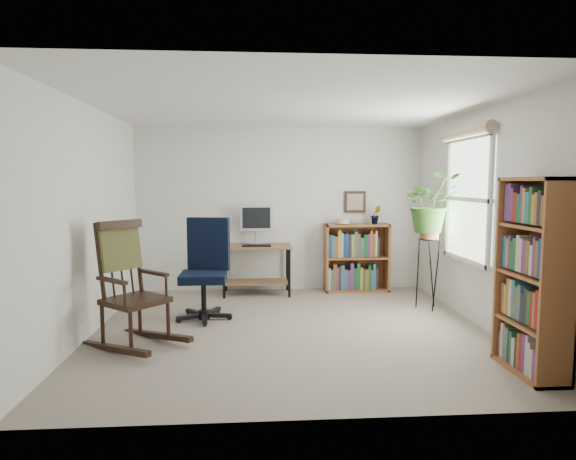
{
  "coord_description": "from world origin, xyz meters",
  "views": [
    {
      "loc": [
        -0.38,
        -5.08,
        1.6
      ],
      "look_at": [
        0.0,
        0.4,
        1.05
      ],
      "focal_mm": 30.0,
      "sensor_mm": 36.0,
      "label": 1
    }
  ],
  "objects": [
    {
      "name": "floor",
      "position": [
        0.0,
        0.0,
        0.0
      ],
      "size": [
        4.2,
        4.0,
        0.0
      ],
      "primitive_type": "cube",
      "color": "gray",
      "rests_on": "ground"
    },
    {
      "name": "ceiling",
      "position": [
        0.0,
        0.0,
        2.4
      ],
      "size": [
        4.2,
        4.0,
        0.0
      ],
      "primitive_type": "cube",
      "color": "silver",
      "rests_on": "ground"
    },
    {
      "name": "wall_back",
      "position": [
        0.0,
        2.0,
        1.2
      ],
      "size": [
        4.2,
        0.0,
        2.4
      ],
      "primitive_type": "cube",
      "color": "silver",
      "rests_on": "ground"
    },
    {
      "name": "wall_front",
      "position": [
        0.0,
        -2.0,
        1.2
      ],
      "size": [
        4.2,
        0.0,
        2.4
      ],
      "primitive_type": "cube",
      "color": "silver",
      "rests_on": "ground"
    },
    {
      "name": "wall_left",
      "position": [
        -2.1,
        0.0,
        1.2
      ],
      "size": [
        0.0,
        4.0,
        2.4
      ],
      "primitive_type": "cube",
      "color": "silver",
      "rests_on": "ground"
    },
    {
      "name": "wall_right",
      "position": [
        2.1,
        0.0,
        1.2
      ],
      "size": [
        0.0,
        4.0,
        2.4
      ],
      "primitive_type": "cube",
      "color": "silver",
      "rests_on": "ground"
    },
    {
      "name": "window",
      "position": [
        2.06,
        0.3,
        1.4
      ],
      "size": [
        0.12,
        1.2,
        1.5
      ],
      "primitive_type": null,
      "color": "silver",
      "rests_on": "wall_right"
    },
    {
      "name": "desk",
      "position": [
        -0.36,
        1.7,
        0.35
      ],
      "size": [
        0.98,
        0.54,
        0.71
      ],
      "primitive_type": null,
      "color": "brown",
      "rests_on": "floor"
    },
    {
      "name": "monitor",
      "position": [
        -0.36,
        1.84,
        0.99
      ],
      "size": [
        0.46,
        0.16,
        0.56
      ],
      "primitive_type": null,
      "color": "silver",
      "rests_on": "desk"
    },
    {
      "name": "keyboard",
      "position": [
        -0.36,
        1.58,
        0.72
      ],
      "size": [
        0.4,
        0.15,
        0.02
      ],
      "primitive_type": "cube",
      "color": "black",
      "rests_on": "desk"
    },
    {
      "name": "office_chair",
      "position": [
        -0.98,
        0.47,
        0.6
      ],
      "size": [
        0.76,
        0.76,
        1.2
      ],
      "primitive_type": null,
      "rotation": [
        0.0,
        0.0,
        -0.18
      ],
      "color": "black",
      "rests_on": "floor"
    },
    {
      "name": "rocking_chair",
      "position": [
        -1.54,
        -0.42,
        0.62
      ],
      "size": [
        1.24,
        1.19,
        1.25
      ],
      "primitive_type": null,
      "rotation": [
        0.0,
        0.0,
        0.86
      ],
      "color": "black",
      "rests_on": "floor"
    },
    {
      "name": "low_bookshelf",
      "position": [
        1.11,
        1.82,
        0.49
      ],
      "size": [
        0.94,
        0.31,
        0.99
      ],
      "primitive_type": null,
      "color": "#965831",
      "rests_on": "floor"
    },
    {
      "name": "tall_bookshelf",
      "position": [
        1.92,
        -1.31,
        0.82
      ],
      "size": [
        0.31,
        0.72,
        1.64
      ],
      "primitive_type": null,
      "color": "#965831",
      "rests_on": "floor"
    },
    {
      "name": "plant_stand",
      "position": [
        1.8,
        0.76,
        0.52
      ],
      "size": [
        0.38,
        0.38,
        1.04
      ],
      "primitive_type": null,
      "rotation": [
        0.0,
        0.0,
        0.42
      ],
      "color": "black",
      "rests_on": "floor"
    },
    {
      "name": "spider_plant",
      "position": [
        1.8,
        0.76,
        1.7
      ],
      "size": [
        1.69,
        1.88,
        1.46
      ],
      "primitive_type": "imported",
      "color": "#356523",
      "rests_on": "plant_stand"
    },
    {
      "name": "potted_plant_small",
      "position": [
        1.39,
        1.83,
        1.04
      ],
      "size": [
        0.13,
        0.24,
        0.11
      ],
      "primitive_type": "imported",
      "color": "#356523",
      "rests_on": "low_bookshelf"
    },
    {
      "name": "framed_picture",
      "position": [
        1.11,
        1.97,
        1.31
      ],
      "size": [
        0.32,
        0.04,
        0.32
      ],
      "primitive_type": null,
      "color": "black",
      "rests_on": "wall_back"
    }
  ]
}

